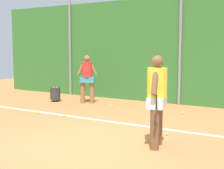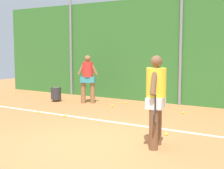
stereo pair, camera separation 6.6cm
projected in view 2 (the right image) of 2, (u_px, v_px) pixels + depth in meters
The scene contains 14 objects.
ground_plane at pixel (128, 127), 7.72m from camera, with size 24.37×24.37×0.00m, color #C67542.
hedge_fence_backdrop at pixel (182, 51), 10.67m from camera, with size 15.84×0.25×3.60m, color #33702D.
fence_post_left at pixel (71, 48), 12.89m from camera, with size 0.10×0.10×3.78m, color gray.
fence_post_center at pixel (181, 48), 10.51m from camera, with size 0.10×0.10×3.78m, color gray.
court_baseline_paint at pixel (133, 125), 7.91m from camera, with size 11.58×0.10×0.01m, color white.
player_foreground_near at pixel (156, 96), 6.03m from camera, with size 0.40×0.78×1.74m.
player_midcourt at pixel (88, 76), 10.95m from camera, with size 0.62×0.48×1.64m.
ball_hopper at pixel (56, 93), 11.40m from camera, with size 0.36×0.36×0.51m.
tennis_ball_2 at pixel (184, 113), 9.25m from camera, with size 0.07×0.07×0.07m, color #CCDB33.
tennis_ball_3 at pixel (125, 103), 10.89m from camera, with size 0.07×0.07×0.07m, color #CCDB33.
tennis_ball_5 at pixel (64, 116), 8.81m from camera, with size 0.07×0.07×0.07m, color #CCDB33.
tennis_ball_6 at pixel (38, 112), 9.32m from camera, with size 0.07×0.07×0.07m, color #CCDB33.
tennis_ball_8 at pixel (112, 106), 10.38m from camera, with size 0.07×0.07×0.07m, color #CCDB33.
tennis_ball_9 at pixel (166, 134), 6.94m from camera, with size 0.07×0.07×0.07m, color #CCDB33.
Camera 2 is at (3.62, -5.10, 1.87)m, focal length 51.59 mm.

